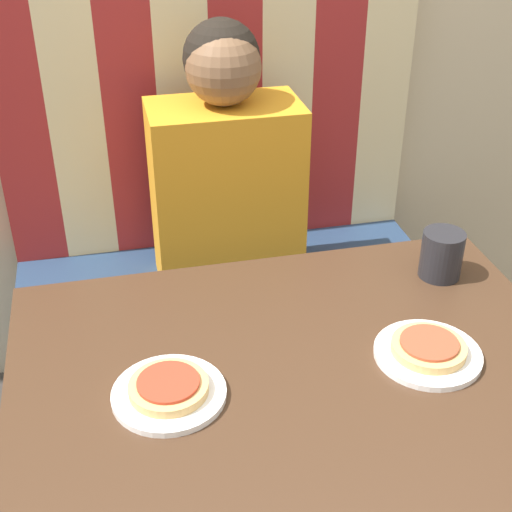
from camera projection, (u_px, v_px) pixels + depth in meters
The scene contains 9 objects.
booth_seat at pixel (230, 343), 2.09m from camera, with size 1.14×0.57×0.47m.
booth_backrest at pixel (209, 112), 1.97m from camera, with size 1.14×0.08×0.77m.
dining_table at pixel (297, 403), 1.32m from camera, with size 1.03×0.75×0.71m.
person at pixel (226, 167), 1.80m from camera, with size 0.38×0.22×0.69m.
plate_left at pixel (169, 394), 1.21m from camera, with size 0.20×0.20×0.01m.
plate_right at pixel (428, 354), 1.30m from camera, with size 0.20×0.20×0.01m.
pizza_left at pixel (168, 386), 1.20m from camera, with size 0.14×0.14×0.02m.
pizza_right at pixel (429, 347), 1.29m from camera, with size 0.14×0.14×0.02m.
drinking_cup at pixel (442, 254), 1.51m from camera, with size 0.09×0.09×0.10m.
Camera 1 is at (-0.30, -0.95, 1.54)m, focal length 50.00 mm.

